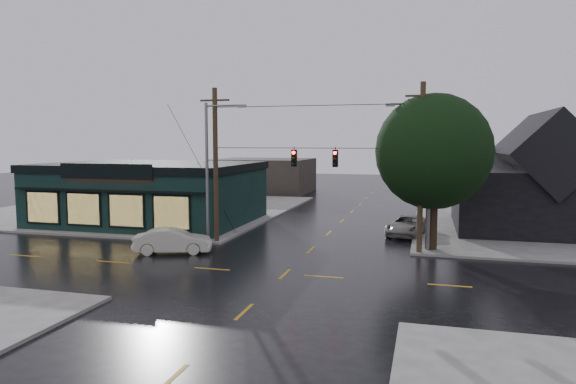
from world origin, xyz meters
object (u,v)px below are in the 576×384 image
(corner_tree, at_px, (433,152))
(suv_silver, at_px, (408,225))
(sedan_cream, at_px, (173,241))
(utility_pole_nw, at_px, (217,243))
(utility_pole_ne, at_px, (419,254))

(corner_tree, bearing_deg, suv_silver, 107.06)
(suv_silver, bearing_deg, sedan_cream, -132.72)
(utility_pole_nw, distance_m, utility_pole_ne, 13.00)
(corner_tree, bearing_deg, utility_pole_nw, -175.42)
(corner_tree, distance_m, suv_silver, 7.63)
(utility_pole_nw, bearing_deg, corner_tree, 4.58)
(utility_pole_nw, bearing_deg, utility_pole_ne, 0.00)
(sedan_cream, bearing_deg, utility_pole_ne, -95.16)
(utility_pole_ne, bearing_deg, corner_tree, 58.07)
(sedan_cream, relative_size, suv_silver, 0.90)
(corner_tree, bearing_deg, utility_pole_ne, -121.93)
(utility_pole_ne, relative_size, sedan_cream, 2.21)
(sedan_cream, bearing_deg, utility_pole_nw, -39.54)
(utility_pole_ne, xyz_separation_m, suv_silver, (-0.90, 6.26, 0.71))
(utility_pole_ne, xyz_separation_m, sedan_cream, (-14.32, -3.55, 0.76))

